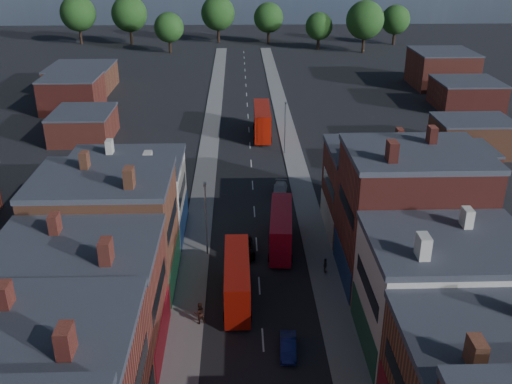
{
  "coord_description": "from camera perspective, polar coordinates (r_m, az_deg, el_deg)",
  "views": [
    {
      "loc": [
        -1.77,
        -21.79,
        30.39
      ],
      "look_at": [
        0.0,
        33.79,
        5.4
      ],
      "focal_mm": 40.0,
      "sensor_mm": 36.0,
      "label": 1
    }
  ],
  "objects": [
    {
      "name": "lamp_post_3",
      "position": [
        86.01,
        2.93,
        6.79
      ],
      "size": [
        0.25,
        0.7,
        8.12
      ],
      "color": "slate",
      "rests_on": "ground"
    },
    {
      "name": "pavement_east",
      "position": [
        78.37,
        4.38,
        1.35
      ],
      "size": [
        3.0,
        200.0,
        0.12
      ],
      "primitive_type": "cube",
      "color": "gray",
      "rests_on": "ground"
    },
    {
      "name": "bus_1",
      "position": [
        60.3,
        2.52,
        -3.64
      ],
      "size": [
        3.06,
        9.86,
        4.19
      ],
      "rotation": [
        0.0,
        0.0,
        -0.08
      ],
      "color": "red",
      "rests_on": "ground"
    },
    {
      "name": "car_2",
      "position": [
        59.86,
        -1.26,
        -5.6
      ],
      "size": [
        2.5,
        4.85,
        1.31
      ],
      "primitive_type": "imported",
      "rotation": [
        0.0,
        0.0,
        0.07
      ],
      "color": "black",
      "rests_on": "ground"
    },
    {
      "name": "car_1",
      "position": [
        47.0,
        3.23,
        -15.18
      ],
      "size": [
        1.51,
        3.71,
        1.2
      ],
      "primitive_type": "imported",
      "rotation": [
        0.0,
        0.0,
        -0.07
      ],
      "color": "navy",
      "rests_on": "ground"
    },
    {
      "name": "car_3",
      "position": [
        73.45,
        2.42,
        0.27
      ],
      "size": [
        2.32,
        4.53,
        1.26
      ],
      "primitive_type": "imported",
      "rotation": [
        0.0,
        0.0,
        -0.13
      ],
      "color": "#BCBCBC",
      "rests_on": "ground"
    },
    {
      "name": "bus_0",
      "position": [
        51.84,
        -1.9,
        -8.68
      ],
      "size": [
        2.51,
        9.72,
        4.19
      ],
      "rotation": [
        0.0,
        0.0,
        0.0
      ],
      "color": "#A11309",
      "rests_on": "ground"
    },
    {
      "name": "ped_3",
      "position": [
        56.79,
        6.93,
        -7.29
      ],
      "size": [
        0.59,
        0.98,
        1.55
      ],
      "primitive_type": "imported",
      "rotation": [
        0.0,
        0.0,
        1.36
      ],
      "color": "#4E4A43",
      "rests_on": "pavement_east"
    },
    {
      "name": "bus_2",
      "position": [
        94.62,
        0.61,
        7.14
      ],
      "size": [
        3.02,
        11.38,
        4.9
      ],
      "rotation": [
        0.0,
        0.0,
        -0.02
      ],
      "color": "#A01407",
      "rests_on": "ground"
    },
    {
      "name": "ped_1",
      "position": [
        49.8,
        -5.66,
        -11.95
      ],
      "size": [
        1.07,
        0.75,
        1.98
      ],
      "primitive_type": "imported",
      "rotation": [
        0.0,
        0.0,
        3.4
      ],
      "color": "#391E16",
      "rests_on": "pavement_west"
    },
    {
      "name": "lamp_post_2",
      "position": [
        57.91,
        -5.03,
        -2.23
      ],
      "size": [
        0.25,
        0.7,
        8.12
      ],
      "color": "slate",
      "rests_on": "ground"
    },
    {
      "name": "pavement_west",
      "position": [
        78.08,
        -5.15,
        1.23
      ],
      "size": [
        3.0,
        200.0,
        0.12
      ],
      "primitive_type": "cube",
      "color": "gray",
      "rests_on": "ground"
    }
  ]
}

